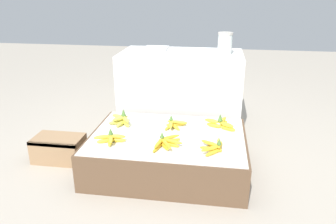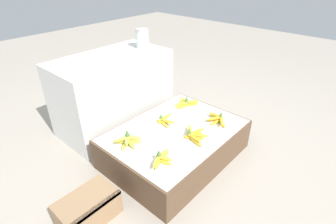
% 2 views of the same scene
% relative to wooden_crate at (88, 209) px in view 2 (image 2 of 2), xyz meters
% --- Properties ---
extents(ground_plane, '(10.00, 10.00, 0.00)m').
position_rel_wooden_crate_xyz_m(ground_plane, '(0.83, -0.00, -0.09)').
color(ground_plane, '#A89E8E').
extents(display_platform, '(1.08, 0.78, 0.27)m').
position_rel_wooden_crate_xyz_m(display_platform, '(0.83, -0.00, 0.04)').
color(display_platform, brown).
rests_on(display_platform, ground_plane).
extents(back_vendor_table, '(1.06, 0.56, 0.70)m').
position_rel_wooden_crate_xyz_m(back_vendor_table, '(0.84, 0.76, 0.26)').
color(back_vendor_table, white).
rests_on(back_vendor_table, ground_plane).
extents(wooden_crate, '(0.36, 0.23, 0.19)m').
position_rel_wooden_crate_xyz_m(wooden_crate, '(0.00, 0.00, 0.00)').
color(wooden_crate, '#997551').
rests_on(wooden_crate, ground_plane).
extents(banana_bunch_front_left, '(0.21, 0.13, 0.10)m').
position_rel_wooden_crate_xyz_m(banana_bunch_front_left, '(0.48, -0.18, 0.20)').
color(banana_bunch_front_left, gold).
rests_on(banana_bunch_front_left, display_platform).
extents(banana_bunch_front_midleft, '(0.19, 0.23, 0.09)m').
position_rel_wooden_crate_xyz_m(banana_bunch_front_midleft, '(0.84, -0.17, 0.20)').
color(banana_bunch_front_midleft, gold).
rests_on(banana_bunch_front_midleft, display_platform).
extents(banana_bunch_front_midright, '(0.15, 0.22, 0.09)m').
position_rel_wooden_crate_xyz_m(banana_bunch_front_midright, '(1.16, -0.19, 0.20)').
color(banana_bunch_front_midright, gold).
rests_on(banana_bunch_front_midright, display_platform).
extents(banana_bunch_middle_left, '(0.18, 0.18, 0.11)m').
position_rel_wooden_crate_xyz_m(banana_bunch_middle_left, '(0.46, 0.14, 0.21)').
color(banana_bunch_middle_left, gold).
rests_on(banana_bunch_middle_left, display_platform).
extents(banana_bunch_middle_midleft, '(0.17, 0.17, 0.09)m').
position_rel_wooden_crate_xyz_m(banana_bunch_middle_midleft, '(0.85, 0.13, 0.20)').
color(banana_bunch_middle_midleft, gold).
rests_on(banana_bunch_middle_midleft, display_platform).
extents(banana_bunch_middle_midright, '(0.23, 0.19, 0.11)m').
position_rel_wooden_crate_xyz_m(banana_bunch_middle_midright, '(1.20, 0.18, 0.21)').
color(banana_bunch_middle_midright, yellow).
rests_on(banana_bunch_middle_midright, display_platform).
extents(glass_jar, '(0.12, 0.12, 0.18)m').
position_rel_wooden_crate_xyz_m(glass_jar, '(1.20, 0.73, 0.70)').
color(glass_jar, silver).
rests_on(glass_jar, back_vendor_table).
extents(foam_tray_white, '(0.21, 0.20, 0.02)m').
position_rel_wooden_crate_xyz_m(foam_tray_white, '(0.59, 0.89, 0.62)').
color(foam_tray_white, white).
rests_on(foam_tray_white, back_vendor_table).
extents(foam_tray_dark, '(0.30, 0.18, 0.02)m').
position_rel_wooden_crate_xyz_m(foam_tray_dark, '(0.93, 0.84, 0.62)').
color(foam_tray_dark, white).
rests_on(foam_tray_dark, back_vendor_table).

